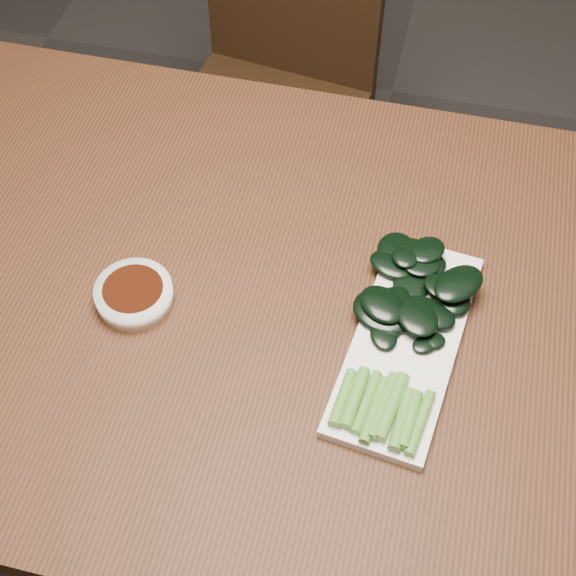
{
  "coord_description": "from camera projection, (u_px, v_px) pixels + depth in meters",
  "views": [
    {
      "loc": [
        0.14,
        -0.58,
        1.59
      ],
      "look_at": [
        -0.01,
        0.01,
        0.76
      ],
      "focal_mm": 50.0,
      "sensor_mm": 36.0,
      "label": 1
    }
  ],
  "objects": [
    {
      "name": "table",
      "position": [
        291.0,
        328.0,
        1.09
      ],
      "size": [
        1.4,
        0.8,
        0.75
      ],
      "color": "#422313",
      "rests_on": "ground"
    },
    {
      "name": "ground",
      "position": [
        290.0,
        511.0,
        1.63
      ],
      "size": [
        6.0,
        6.0,
        0.0
      ],
      "primitive_type": "plane",
      "color": "#2E2C2C",
      "rests_on": "ground"
    },
    {
      "name": "sauce_bowl",
      "position": [
        134.0,
        294.0,
        1.01
      ],
      "size": [
        0.1,
        0.1,
        0.03
      ],
      "color": "white",
      "rests_on": "table"
    },
    {
      "name": "gai_lan",
      "position": [
        407.0,
        315.0,
        0.98
      ],
      "size": [
        0.17,
        0.32,
        0.03
      ],
      "color": "#579B35",
      "rests_on": "serving_plate"
    },
    {
      "name": "chair_far",
      "position": [
        275.0,
        84.0,
        1.68
      ],
      "size": [
        0.42,
        0.42,
        0.89
      ],
      "rotation": [
        0.0,
        0.0,
        -0.14
      ],
      "color": "black",
      "rests_on": "ground"
    },
    {
      "name": "serving_plate",
      "position": [
        406.0,
        342.0,
        0.98
      ],
      "size": [
        0.16,
        0.32,
        0.01
      ],
      "rotation": [
        0.0,
        0.0,
        -0.12
      ],
      "color": "white",
      "rests_on": "table"
    }
  ]
}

